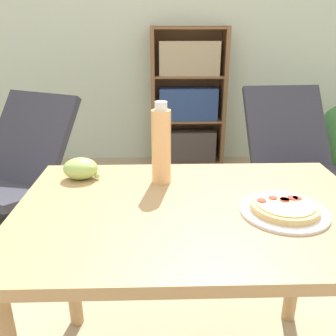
{
  "coord_description": "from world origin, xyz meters",
  "views": [
    {
      "loc": [
        -0.03,
        -0.97,
        1.27
      ],
      "look_at": [
        0.0,
        0.19,
        0.82
      ],
      "focal_mm": 38.0,
      "sensor_mm": 36.0,
      "label": 1
    }
  ],
  "objects_px": {
    "pizza_on_plate": "(284,208)",
    "grape_bunch": "(81,169)",
    "bookshelf": "(188,102)",
    "lounge_chair_near": "(17,192)",
    "drink_bottle": "(161,146)",
    "lounge_chair_far": "(291,175)"
  },
  "relations": [
    {
      "from": "pizza_on_plate",
      "to": "grape_bunch",
      "type": "relative_size",
      "value": 1.98
    },
    {
      "from": "pizza_on_plate",
      "to": "grape_bunch",
      "type": "distance_m",
      "value": 0.72
    },
    {
      "from": "lounge_chair_far",
      "to": "bookshelf",
      "type": "xyz_separation_m",
      "value": [
        -0.67,
        1.07,
        0.33
      ]
    },
    {
      "from": "drink_bottle",
      "to": "lounge_chair_far",
      "type": "distance_m",
      "value": 1.63
    },
    {
      "from": "grape_bunch",
      "to": "lounge_chair_far",
      "type": "distance_m",
      "value": 1.76
    },
    {
      "from": "pizza_on_plate",
      "to": "lounge_chair_near",
      "type": "relative_size",
      "value": 0.28
    },
    {
      "from": "drink_bottle",
      "to": "lounge_chair_far",
      "type": "xyz_separation_m",
      "value": [
        0.95,
        1.18,
        -0.61
      ]
    },
    {
      "from": "grape_bunch",
      "to": "pizza_on_plate",
      "type": "bearing_deg",
      "value": -23.24
    },
    {
      "from": "drink_bottle",
      "to": "bookshelf",
      "type": "distance_m",
      "value": 2.28
    },
    {
      "from": "lounge_chair_near",
      "to": "drink_bottle",
      "type": "bearing_deg",
      "value": -18.1
    },
    {
      "from": "pizza_on_plate",
      "to": "lounge_chair_near",
      "type": "xyz_separation_m",
      "value": [
        -1.29,
        1.18,
        -0.49
      ]
    },
    {
      "from": "drink_bottle",
      "to": "bookshelf",
      "type": "xyz_separation_m",
      "value": [
        0.28,
        2.25,
        -0.28
      ]
    },
    {
      "from": "grape_bunch",
      "to": "drink_bottle",
      "type": "xyz_separation_m",
      "value": [
        0.3,
        -0.04,
        0.1
      ]
    },
    {
      "from": "lounge_chair_near",
      "to": "grape_bunch",
      "type": "bearing_deg",
      "value": -27.65
    },
    {
      "from": "lounge_chair_near",
      "to": "lounge_chair_far",
      "type": "xyz_separation_m",
      "value": [
        1.88,
        0.24,
        0.0
      ]
    },
    {
      "from": "lounge_chair_near",
      "to": "bookshelf",
      "type": "xyz_separation_m",
      "value": [
        1.21,
        1.31,
        0.33
      ]
    },
    {
      "from": "pizza_on_plate",
      "to": "drink_bottle",
      "type": "bearing_deg",
      "value": 146.12
    },
    {
      "from": "grape_bunch",
      "to": "lounge_chair_far",
      "type": "height_order",
      "value": "lounge_chair_far"
    },
    {
      "from": "lounge_chair_far",
      "to": "pizza_on_plate",
      "type": "bearing_deg",
      "value": -116.46
    },
    {
      "from": "lounge_chair_near",
      "to": "pizza_on_plate",
      "type": "bearing_deg",
      "value": -15.28
    },
    {
      "from": "grape_bunch",
      "to": "bookshelf",
      "type": "distance_m",
      "value": 2.29
    },
    {
      "from": "drink_bottle",
      "to": "lounge_chair_far",
      "type": "height_order",
      "value": "drink_bottle"
    }
  ]
}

